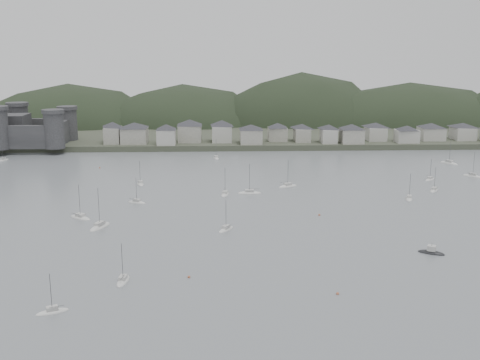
{
  "coord_description": "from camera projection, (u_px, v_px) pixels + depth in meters",
  "views": [
    {
      "loc": [
        -7.96,
        -130.31,
        52.72
      ],
      "look_at": [
        0.0,
        75.0,
        6.0
      ],
      "focal_mm": 42.99,
      "sensor_mm": 36.0,
      "label": 1
    }
  ],
  "objects": [
    {
      "name": "forested_ridge",
      "position": [
        236.0,
        143.0,
        404.14
      ],
      "size": [
        851.55,
        103.94,
        102.57
      ],
      "color": "black",
      "rests_on": "ground"
    },
    {
      "name": "motor_launch_near",
      "position": [
        431.0,
        252.0,
        152.1
      ],
      "size": [
        7.35,
        5.59,
        3.69
      ],
      "rotation": [
        0.0,
        0.0,
        1.07
      ],
      "color": "black",
      "rests_on": "ground"
    },
    {
      "name": "ground",
      "position": [
        252.0,
        273.0,
        138.96
      ],
      "size": [
        900.0,
        900.0,
        0.0
      ],
      "primitive_type": "plane",
      "color": "slate",
      "rests_on": "ground"
    },
    {
      "name": "castle",
      "position": [
        9.0,
        130.0,
        307.19
      ],
      "size": [
        66.0,
        43.0,
        20.0
      ],
      "color": "#313033",
      "rests_on": "far_shore_land"
    },
    {
      "name": "sailboat_lead",
      "position": [
        409.0,
        199.0,
        207.37
      ],
      "size": [
        4.35,
        7.8,
        10.18
      ],
      "rotation": [
        0.0,
        0.0,
        2.86
      ],
      "color": "silver",
      "rests_on": "ground"
    },
    {
      "name": "mooring_buoys",
      "position": [
        284.0,
        218.0,
        183.92
      ],
      "size": [
        161.33,
        142.21,
        0.7
      ],
      "color": "#AF5B3A",
      "rests_on": "ground"
    },
    {
      "name": "waterfront_town",
      "position": [
        324.0,
        131.0,
        317.59
      ],
      "size": [
        451.48,
        28.46,
        12.92
      ],
      "color": "gray",
      "rests_on": "far_shore_land"
    },
    {
      "name": "moored_fleet",
      "position": [
        212.0,
        200.0,
        205.66
      ],
      "size": [
        265.55,
        177.35,
        13.32
      ],
      "color": "silver",
      "rests_on": "ground"
    },
    {
      "name": "far_shore_land",
      "position": [
        229.0,
        120.0,
        426.07
      ],
      "size": [
        900.0,
        250.0,
        3.0
      ],
      "primitive_type": "cube",
      "color": "#383D2D",
      "rests_on": "ground"
    }
  ]
}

